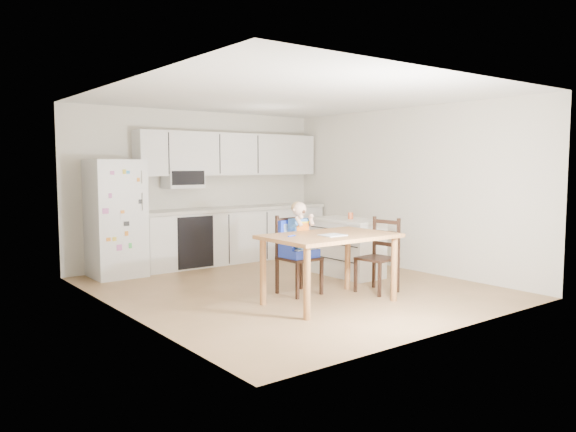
% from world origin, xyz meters
% --- Properties ---
extents(room, '(4.52, 5.01, 2.51)m').
position_xyz_m(room, '(0.00, 0.48, 1.25)').
color(room, brown).
rests_on(room, ground).
extents(refrigerator, '(0.72, 0.70, 1.70)m').
position_xyz_m(refrigerator, '(-1.55, 2.15, 0.85)').
color(refrigerator, silver).
rests_on(refrigerator, ground).
extents(kitchen_run, '(3.37, 0.62, 2.15)m').
position_xyz_m(kitchen_run, '(0.50, 2.24, 0.88)').
color(kitchen_run, silver).
rests_on(kitchen_run, ground).
extents(kitchen_island, '(0.59, 1.13, 0.84)m').
position_xyz_m(kitchen_island, '(1.17, 0.15, 0.42)').
color(kitchen_island, silver).
rests_on(kitchen_island, ground).
extents(red_cup, '(0.08, 0.08, 0.10)m').
position_xyz_m(red_cup, '(1.18, 0.11, 0.88)').
color(red_cup, '#CB572B').
rests_on(red_cup, kitchen_island).
extents(dining_table, '(1.52, 0.98, 0.81)m').
position_xyz_m(dining_table, '(-0.14, -0.93, 0.70)').
color(dining_table, brown).
rests_on(dining_table, ground).
extents(napkin, '(0.26, 0.23, 0.01)m').
position_xyz_m(napkin, '(-0.20, -1.04, 0.82)').
color(napkin, '#B4B4B9').
rests_on(napkin, dining_table).
extents(toddler_spoon, '(0.12, 0.06, 0.02)m').
position_xyz_m(toddler_spoon, '(-0.63, -0.82, 0.82)').
color(toddler_spoon, blue).
rests_on(toddler_spoon, dining_table).
extents(chair_booster, '(0.45, 0.45, 1.17)m').
position_xyz_m(chair_booster, '(-0.14, -0.31, 0.70)').
color(chair_booster, black).
rests_on(chair_booster, ground).
extents(chair_side, '(0.46, 0.46, 0.95)m').
position_xyz_m(chair_side, '(0.80, -0.87, 0.54)').
color(chair_side, black).
rests_on(chair_side, ground).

